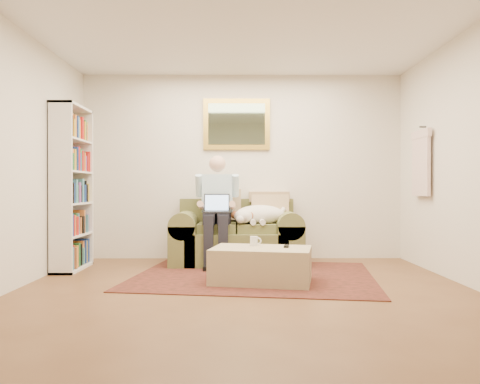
{
  "coord_description": "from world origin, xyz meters",
  "views": [
    {
      "loc": [
        -0.08,
        -4.13,
        0.99
      ],
      "look_at": [
        -0.04,
        1.38,
        0.95
      ],
      "focal_mm": 35.0,
      "sensor_mm": 36.0,
      "label": 1
    }
  ],
  "objects_px": {
    "laptop": "(217,208)",
    "sofa": "(237,241)",
    "ottoman": "(261,265)",
    "bookshelf": "(72,188)",
    "coffee_mug": "(254,241)",
    "sleeping_dog": "(260,215)",
    "seated_man": "(217,210)"
  },
  "relations": [
    {
      "from": "sofa",
      "to": "coffee_mug",
      "type": "xyz_separation_m",
      "value": [
        0.19,
        -1.09,
        0.13
      ]
    },
    {
      "from": "sleeping_dog",
      "to": "bookshelf",
      "type": "xyz_separation_m",
      "value": [
        -2.32,
        -0.35,
        0.35
      ]
    },
    {
      "from": "sofa",
      "to": "laptop",
      "type": "distance_m",
      "value": 0.57
    },
    {
      "from": "ottoman",
      "to": "bookshelf",
      "type": "relative_size",
      "value": 0.51
    },
    {
      "from": "laptop",
      "to": "ottoman",
      "type": "xyz_separation_m",
      "value": [
        0.52,
        -1.05,
        -0.56
      ]
    },
    {
      "from": "bookshelf",
      "to": "sleeping_dog",
      "type": "bearing_deg",
      "value": 8.58
    },
    {
      "from": "sofa",
      "to": "sleeping_dog",
      "type": "bearing_deg",
      "value": -15.74
    },
    {
      "from": "sleeping_dog",
      "to": "bookshelf",
      "type": "bearing_deg",
      "value": -171.42
    },
    {
      "from": "laptop",
      "to": "coffee_mug",
      "type": "relative_size",
      "value": 3.29
    },
    {
      "from": "sleeping_dog",
      "to": "ottoman",
      "type": "height_order",
      "value": "sleeping_dog"
    },
    {
      "from": "sofa",
      "to": "coffee_mug",
      "type": "relative_size",
      "value": 16.97
    },
    {
      "from": "sofa",
      "to": "laptop",
      "type": "relative_size",
      "value": 5.15
    },
    {
      "from": "seated_man",
      "to": "coffee_mug",
      "type": "bearing_deg",
      "value": -64.67
    },
    {
      "from": "laptop",
      "to": "sleeping_dog",
      "type": "distance_m",
      "value": 0.58
    },
    {
      "from": "sofa",
      "to": "sleeping_dog",
      "type": "distance_m",
      "value": 0.48
    },
    {
      "from": "sofa",
      "to": "seated_man",
      "type": "height_order",
      "value": "seated_man"
    },
    {
      "from": "ottoman",
      "to": "bookshelf",
      "type": "bearing_deg",
      "value": 159.82
    },
    {
      "from": "sleeping_dog",
      "to": "ottoman",
      "type": "relative_size",
      "value": 0.69
    },
    {
      "from": "bookshelf",
      "to": "seated_man",
      "type": "bearing_deg",
      "value": 9.04
    },
    {
      "from": "sleeping_dog",
      "to": "seated_man",
      "type": "bearing_deg",
      "value": -172.87
    },
    {
      "from": "coffee_mug",
      "to": "ottoman",
      "type": "bearing_deg",
      "value": -68.5
    },
    {
      "from": "seated_man",
      "to": "sleeping_dog",
      "type": "distance_m",
      "value": 0.57
    },
    {
      "from": "sofa",
      "to": "bookshelf",
      "type": "bearing_deg",
      "value": -167.8
    },
    {
      "from": "sofa",
      "to": "laptop",
      "type": "xyz_separation_m",
      "value": [
        -0.25,
        -0.22,
        0.46
      ]
    },
    {
      "from": "sleeping_dog",
      "to": "ottoman",
      "type": "bearing_deg",
      "value": -92.12
    },
    {
      "from": "seated_man",
      "to": "ottoman",
      "type": "bearing_deg",
      "value": -65.28
    },
    {
      "from": "sofa",
      "to": "coffee_mug",
      "type": "height_order",
      "value": "sofa"
    },
    {
      "from": "sofa",
      "to": "sleeping_dog",
      "type": "relative_size",
      "value": 2.43
    },
    {
      "from": "sofa",
      "to": "bookshelf",
      "type": "height_order",
      "value": "bookshelf"
    },
    {
      "from": "seated_man",
      "to": "coffee_mug",
      "type": "relative_size",
      "value": 14.28
    },
    {
      "from": "laptop",
      "to": "sofa",
      "type": "bearing_deg",
      "value": 41.02
    },
    {
      "from": "sofa",
      "to": "seated_man",
      "type": "relative_size",
      "value": 1.19
    }
  ]
}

